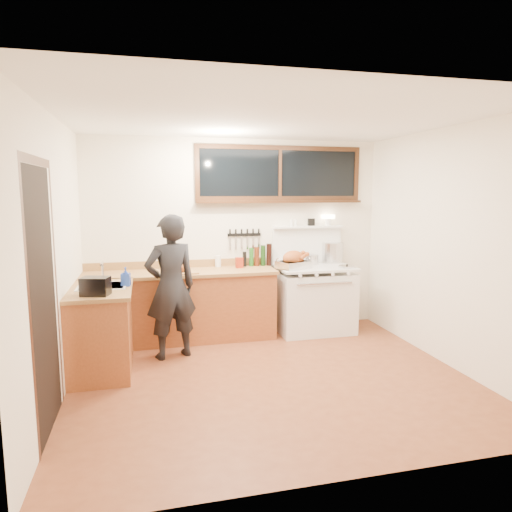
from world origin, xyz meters
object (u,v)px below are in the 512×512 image
object	(u,v)px
cutting_board	(181,269)
roast_turkey	(294,261)
vintage_stove	(314,297)
man	(171,287)

from	to	relation	value
cutting_board	roast_turkey	xyz separation A→B (m)	(1.47, 0.01, 0.05)
vintage_stove	man	distance (m)	2.06
man	roast_turkey	bearing A→B (deg)	15.74
vintage_stove	man	xyz separation A→B (m)	(-1.95, -0.56, 0.36)
vintage_stove	man	size ratio (longest dim) A/B	0.95
roast_turkey	cutting_board	bearing A→B (deg)	-179.50
man	roast_turkey	world-z (taller)	man
vintage_stove	man	bearing A→B (deg)	-163.91
man	roast_turkey	xyz separation A→B (m)	(1.62, 0.46, 0.17)
man	cutting_board	world-z (taller)	man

